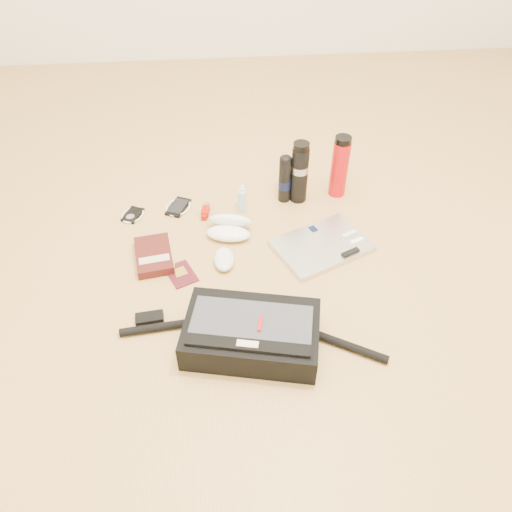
% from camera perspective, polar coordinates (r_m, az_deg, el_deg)
% --- Properties ---
extents(ground, '(4.00, 4.00, 0.00)m').
position_cam_1_polar(ground, '(1.76, -0.19, -2.96)').
color(ground, tan).
rests_on(ground, ground).
extents(messenger_bag, '(0.83, 0.33, 0.12)m').
position_cam_1_polar(messenger_bag, '(1.54, -0.60, -8.83)').
color(messenger_bag, black).
rests_on(messenger_bag, ground).
extents(laptop, '(0.40, 0.35, 0.03)m').
position_cam_1_polar(laptop, '(1.89, 7.53, 1.17)').
color(laptop, '#B9B9BB').
rests_on(laptop, ground).
extents(book, '(0.16, 0.22, 0.04)m').
position_cam_1_polar(book, '(1.87, -11.55, 0.06)').
color(book, '#401210').
rests_on(book, ground).
extents(passport, '(0.13, 0.15, 0.01)m').
position_cam_1_polar(passport, '(1.80, -8.55, -2.05)').
color(passport, '#440E17').
rests_on(passport, ground).
extents(mouse, '(0.07, 0.13, 0.04)m').
position_cam_1_polar(mouse, '(1.82, -3.67, -0.36)').
color(mouse, silver).
rests_on(mouse, ground).
extents(sunglasses_case, '(0.19, 0.17, 0.10)m').
position_cam_1_polar(sunglasses_case, '(1.93, -3.07, 3.31)').
color(sunglasses_case, white).
rests_on(sunglasses_case, ground).
extents(ipod, '(0.11, 0.11, 0.01)m').
position_cam_1_polar(ipod, '(2.09, -13.91, 4.59)').
color(ipod, black).
rests_on(ipod, ground).
extents(phone, '(0.13, 0.14, 0.01)m').
position_cam_1_polar(phone, '(2.09, -8.87, 5.57)').
color(phone, black).
rests_on(phone, ground).
extents(inhaler, '(0.04, 0.10, 0.03)m').
position_cam_1_polar(inhaler, '(2.05, -5.79, 5.14)').
color(inhaler, '#A70F00').
rests_on(inhaler, ground).
extents(spray_bottle, '(0.04, 0.04, 0.13)m').
position_cam_1_polar(spray_bottle, '(2.03, -1.59, 6.40)').
color(spray_bottle, '#A4C6DD').
rests_on(spray_bottle, ground).
extents(aerosol_can, '(0.05, 0.05, 0.21)m').
position_cam_1_polar(aerosol_can, '(2.06, 3.32, 8.83)').
color(aerosol_can, black).
rests_on(aerosol_can, ground).
extents(thermos_black, '(0.09, 0.09, 0.27)m').
position_cam_1_polar(thermos_black, '(2.05, 5.00, 9.52)').
color(thermos_black, black).
rests_on(thermos_black, ground).
extents(thermos_red, '(0.09, 0.09, 0.27)m').
position_cam_1_polar(thermos_red, '(2.11, 9.55, 10.04)').
color(thermos_red, '#BA0E12').
rests_on(thermos_red, ground).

